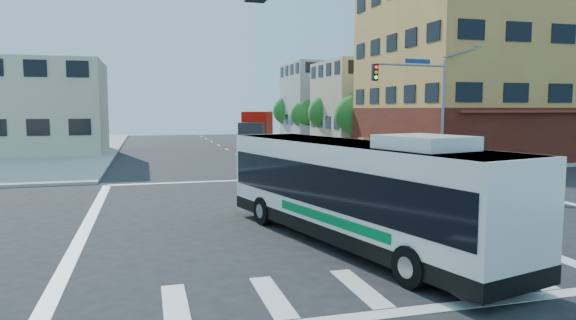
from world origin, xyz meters
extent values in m
plane|color=black|center=(0.00, 0.00, 0.00)|extent=(120.00, 120.00, 0.00)
cube|color=gray|center=(35.00, 35.00, 0.07)|extent=(50.00, 50.00, 0.15)
cube|color=gold|center=(20.00, 18.50, 7.00)|extent=(18.00, 15.00, 14.00)
cube|color=#571F13|center=(20.00, 18.50, 2.00)|extent=(18.09, 15.08, 4.00)
cube|color=maroon|center=(20.00, 11.40, 3.60)|extent=(16.00, 1.60, 0.51)
cube|color=tan|center=(17.00, 34.00, 4.50)|extent=(12.00, 10.00, 9.00)
cube|color=#A4A49F|center=(17.00, 48.00, 5.00)|extent=(12.00, 10.00, 10.00)
cube|color=beige|center=(-17.00, 30.00, 4.00)|extent=(12.00, 10.00, 8.00)
cylinder|color=gray|center=(10.80, 10.80, 3.50)|extent=(0.18, 0.18, 7.00)
cylinder|color=gray|center=(8.30, 10.55, 6.60)|extent=(5.01, 0.62, 0.12)
cube|color=black|center=(5.80, 10.30, 6.10)|extent=(0.32, 0.30, 1.00)
sphere|color=#FF0C0C|center=(5.80, 10.13, 6.40)|extent=(0.20, 0.20, 0.20)
sphere|color=yellow|center=(5.80, 10.13, 6.10)|extent=(0.20, 0.20, 0.20)
sphere|color=#19FF33|center=(5.80, 10.13, 5.80)|extent=(0.20, 0.20, 0.20)
cube|color=navy|center=(8.80, 10.60, 6.85)|extent=(1.80, 0.22, 0.28)
cube|color=gray|center=(13.30, 11.05, 8.00)|extent=(0.50, 0.22, 0.14)
cylinder|color=#361E13|center=(11.80, 28.00, 0.96)|extent=(0.28, 0.28, 1.92)
sphere|color=#1B6121|center=(11.80, 28.00, 3.37)|extent=(3.60, 3.60, 3.60)
sphere|color=#1B6121|center=(12.20, 27.70, 4.27)|extent=(2.52, 2.52, 2.52)
cylinder|color=#361E13|center=(11.80, 36.00, 1.00)|extent=(0.28, 0.28, 1.99)
sphere|color=#1B6121|center=(11.80, 36.00, 3.51)|extent=(3.80, 3.80, 3.80)
sphere|color=#1B6121|center=(12.20, 35.70, 4.46)|extent=(2.66, 2.66, 2.66)
cylinder|color=#361E13|center=(11.80, 44.00, 0.94)|extent=(0.28, 0.28, 1.89)
sphere|color=#1B6121|center=(11.80, 44.00, 3.25)|extent=(3.40, 3.40, 3.40)
sphere|color=#1B6121|center=(12.20, 43.70, 4.10)|extent=(2.38, 2.38, 2.38)
cylinder|color=#361E13|center=(11.80, 52.00, 1.01)|extent=(0.28, 0.28, 2.03)
sphere|color=#1B6121|center=(11.80, 52.00, 3.63)|extent=(4.00, 4.00, 4.00)
sphere|color=#1B6121|center=(12.20, 51.70, 4.63)|extent=(2.80, 2.80, 2.80)
cube|color=black|center=(-1.74, -4.57, 0.51)|extent=(5.07, 11.44, 0.42)
cube|color=white|center=(-1.74, -4.57, 1.65)|extent=(5.05, 11.41, 2.65)
cube|color=black|center=(-1.74, -4.57, 1.82)|extent=(5.01, 11.10, 1.16)
cube|color=black|center=(-3.10, 0.79, 1.72)|extent=(2.13, 0.59, 1.26)
cube|color=#E5590C|center=(-3.11, 0.82, 2.65)|extent=(1.74, 0.48, 0.26)
cube|color=white|center=(-1.74, -4.57, 2.92)|extent=(4.95, 11.18, 0.11)
cube|color=white|center=(-1.06, -7.28, 3.15)|extent=(2.11, 2.39, 0.34)
cube|color=#027737|center=(-2.79, -5.32, 0.98)|extent=(1.28, 4.97, 0.26)
cube|color=#027737|center=(-0.47, -4.73, 0.98)|extent=(1.28, 4.97, 0.26)
cylinder|color=black|center=(-3.70, -1.38, 0.48)|extent=(0.51, 1.01, 0.97)
cylinder|color=#99999E|center=(-3.83, -1.41, 0.48)|extent=(0.16, 0.48, 0.48)
cylinder|color=black|center=(-1.54, -0.83, 0.48)|extent=(0.51, 1.01, 0.97)
cylinder|color=#99999E|center=(-1.42, -0.80, 0.48)|extent=(0.16, 0.48, 0.48)
cylinder|color=black|center=(-1.94, -8.31, 0.48)|extent=(0.51, 1.01, 0.97)
cylinder|color=#99999E|center=(-2.07, -8.34, 0.48)|extent=(0.16, 0.48, 0.48)
cylinder|color=black|center=(0.21, -7.76, 0.48)|extent=(0.51, 1.01, 0.97)
cylinder|color=#99999E|center=(0.34, -7.73, 0.48)|extent=(0.16, 0.48, 0.48)
cube|color=#242327|center=(2.19, 29.59, 1.31)|extent=(2.95, 2.89, 2.62)
cube|color=black|center=(1.86, 28.69, 1.71)|extent=(2.01, 0.81, 1.01)
cube|color=#CC0B02|center=(3.53, 33.18, 2.12)|extent=(4.23, 6.13, 3.02)
cube|color=black|center=(3.11, 32.05, 0.55)|extent=(4.89, 8.33, 0.30)
cylinder|color=black|center=(1.27, 30.15, 0.50)|extent=(0.62, 1.04, 1.01)
cylinder|color=black|center=(3.26, 29.41, 0.50)|extent=(0.62, 1.04, 1.01)
cylinder|color=black|center=(2.29, 32.89, 0.50)|extent=(0.62, 1.04, 1.01)
cylinder|color=black|center=(4.27, 32.15, 0.50)|extent=(0.62, 1.04, 1.01)
cylinder|color=black|center=(3.17, 35.25, 0.50)|extent=(0.62, 1.04, 1.01)
cylinder|color=black|center=(5.15, 34.51, 0.50)|extent=(0.62, 1.04, 1.01)
imported|color=#D9A857|center=(10.79, 22.21, 0.79)|extent=(2.40, 4.82, 1.58)
camera|label=1|loc=(-7.47, -18.20, 3.96)|focal=32.00mm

